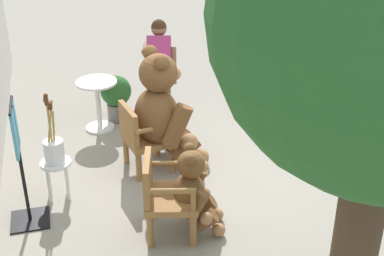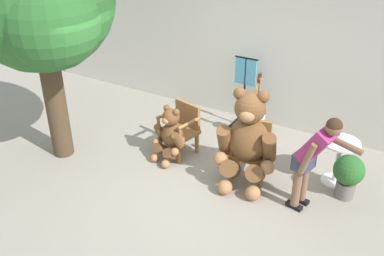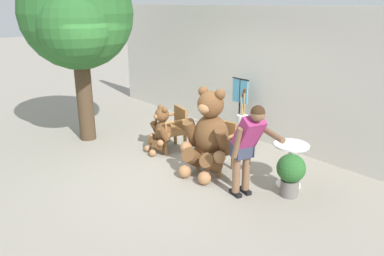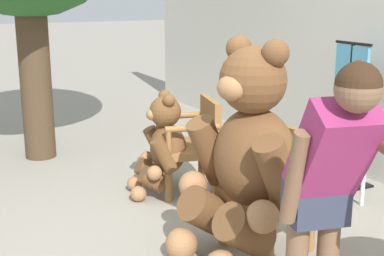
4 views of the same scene
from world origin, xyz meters
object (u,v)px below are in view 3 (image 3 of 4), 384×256
wooden_chair_right (218,144)px  clothing_display_stand (239,108)px  teddy_bear_small (161,130)px  person_visitor (248,142)px  wooden_chair_left (173,127)px  patio_tree (76,17)px  round_side_table (290,160)px  brush_bucket (242,120)px  potted_plant (291,172)px  white_stool (242,132)px  teddy_bear_large (209,133)px

wooden_chair_right → clothing_display_stand: bearing=118.3°
teddy_bear_small → person_visitor: size_ratio=0.63×
wooden_chair_left → patio_tree: size_ratio=0.23×
patio_tree → clothing_display_stand: 3.76m
wooden_chair_left → round_side_table: (2.50, 0.41, -0.01)m
teddy_bear_small → brush_bucket: brush_bucket is taller
round_side_table → wooden_chair_left: bearing=-170.7°
potted_plant → clothing_display_stand: clothing_display_stand is taller
round_side_table → patio_tree: patio_tree is taller
brush_bucket → potted_plant: size_ratio=1.19×
wooden_chair_left → wooden_chair_right: size_ratio=1.00×
wooden_chair_right → clothing_display_stand: clothing_display_stand is taller
white_stool → patio_tree: 3.99m
teddy_bear_small → potted_plant: bearing=8.7°
teddy_bear_large → white_stool: teddy_bear_large is taller
wooden_chair_left → wooden_chair_right: 1.27m
brush_bucket → potted_plant: bearing=-26.7°
teddy_bear_large → round_side_table: bearing=29.1°
white_stool → brush_bucket: (0.00, 0.00, 0.27)m
person_visitor → brush_bucket: (-1.39, 1.46, -0.28)m
teddy_bear_large → person_visitor: size_ratio=1.00×
teddy_bear_large → person_visitor: teddy_bear_large is taller
person_visitor → patio_tree: 4.31m
wooden_chair_right → white_stool: wooden_chair_right is taller
teddy_bear_large → white_stool: size_ratio=3.30×
wooden_chair_right → white_stool: bearing=109.1°
patio_tree → wooden_chair_right: bearing=21.0°
person_visitor → round_side_table: person_visitor is taller
teddy_bear_small → clothing_display_stand: size_ratio=0.70×
wooden_chair_left → potted_plant: 2.71m
teddy_bear_small → clothing_display_stand: clothing_display_stand is taller
wooden_chair_right → patio_tree: (-2.88, -1.10, 2.12)m
patio_tree → clothing_display_stand: size_ratio=2.76×
teddy_bear_large → round_side_table: 1.41m
teddy_bear_large → patio_tree: size_ratio=0.40×
person_visitor → brush_bucket: size_ratio=1.88×
teddy_bear_small → clothing_display_stand: (0.57, 1.65, 0.26)m
white_stool → brush_bucket: bearing=0.5°
teddy_bear_small → white_stool: (0.94, 1.32, -0.11)m
wooden_chair_right → person_visitor: (1.03, -0.43, 0.44)m
brush_bucket → teddy_bear_large: bearing=-73.5°
patio_tree → teddy_bear_large: bearing=16.2°
teddy_bear_small → person_visitor: (2.33, -0.14, 0.44)m
wooden_chair_right → patio_tree: bearing=-159.0°
wooden_chair_right → clothing_display_stand: (-0.73, 1.36, 0.26)m
clothing_display_stand → wooden_chair_right: bearing=-61.7°
person_visitor → patio_tree: bearing=-170.2°
person_visitor → teddy_bear_large: bearing=170.5°
wooden_chair_right → white_stool: (-0.36, 1.03, -0.11)m
brush_bucket → round_side_table: brush_bucket is taller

